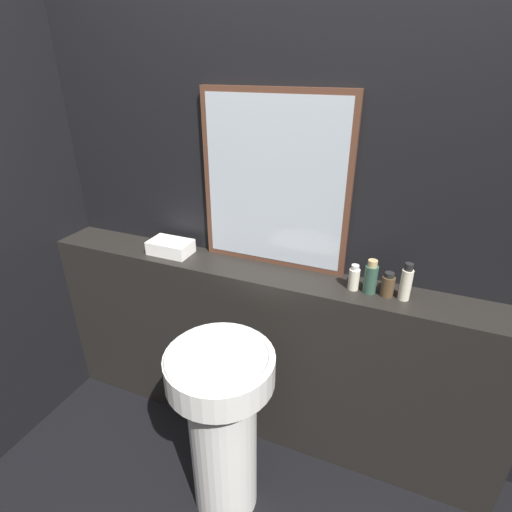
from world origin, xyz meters
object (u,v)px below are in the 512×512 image
towel_stack (171,247)px  shampoo_bottle (354,278)px  body_wash_bottle (406,283)px  conditioner_bottle (371,278)px  lotion_bottle (388,285)px  pedestal_sink (223,422)px  mirror (274,183)px

towel_stack → shampoo_bottle: size_ratio=1.86×
shampoo_bottle → body_wash_bottle: size_ratio=0.70×
towel_stack → body_wash_bottle: size_ratio=1.31×
conditioner_bottle → lotion_bottle: size_ratio=1.40×
lotion_bottle → body_wash_bottle: 0.07m
conditioner_bottle → lotion_bottle: bearing=-0.0°
lotion_bottle → pedestal_sink: bearing=-138.3°
shampoo_bottle → lotion_bottle: size_ratio=1.07×
body_wash_bottle → conditioner_bottle: bearing=180.0°
lotion_bottle → towel_stack: bearing=180.0°
towel_stack → mirror: bearing=10.9°
shampoo_bottle → body_wash_bottle: (0.21, 0.00, 0.02)m
mirror → body_wash_bottle: (0.62, -0.10, -0.32)m
pedestal_sink → lotion_bottle: lotion_bottle is taller
pedestal_sink → shampoo_bottle: size_ratio=7.48×
shampoo_bottle → body_wash_bottle: bearing=0.0°
towel_stack → conditioner_bottle: (0.99, 0.00, 0.04)m
towel_stack → body_wash_bottle: bearing=0.0°
conditioner_bottle → pedestal_sink: bearing=-134.3°
body_wash_bottle → pedestal_sink: bearing=-141.7°
mirror → lotion_bottle: mirror is taller
lotion_bottle → body_wash_bottle: size_ratio=0.66×
pedestal_sink → body_wash_bottle: 0.95m
shampoo_bottle → pedestal_sink: bearing=-129.9°
pedestal_sink → conditioner_bottle: bearing=45.7°
pedestal_sink → conditioner_bottle: size_ratio=5.70×
body_wash_bottle → mirror: bearing=170.8°
shampoo_bottle → conditioner_bottle: (0.07, 0.00, 0.02)m
pedestal_sink → mirror: size_ratio=1.08×
towel_stack → body_wash_bottle: (1.13, 0.00, 0.04)m
pedestal_sink → lotion_bottle: size_ratio=7.97×
towel_stack → lotion_bottle: size_ratio=1.98×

